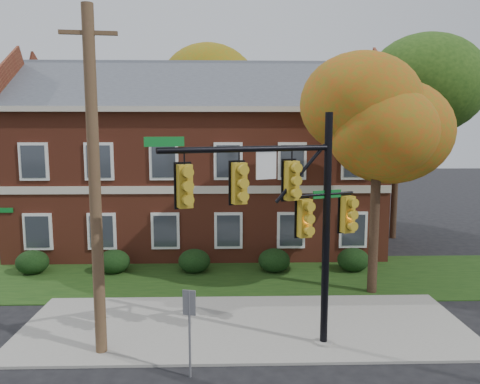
{
  "coord_description": "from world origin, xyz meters",
  "views": [
    {
      "loc": [
        -0.54,
        -13.16,
        6.26
      ],
      "look_at": [
        -0.1,
        3.0,
        4.07
      ],
      "focal_mm": 35.0,
      "sensor_mm": 36.0,
      "label": 1
    }
  ],
  "objects_px": {
    "hedge_far_left": "(32,262)",
    "sign_post": "(189,319)",
    "hedge_right": "(274,260)",
    "tree_far_rear": "(225,91)",
    "apartment_building": "(200,153)",
    "utility_pole": "(95,185)",
    "tree_right_rear": "(406,95)",
    "hedge_far_right": "(353,260)",
    "hedge_left": "(114,262)",
    "tree_left_rear": "(4,120)",
    "traffic_signal": "(289,208)",
    "hedge_center": "(194,261)",
    "tree_near_right": "(386,117)"
  },
  "relations": [
    {
      "from": "hedge_far_left",
      "to": "sign_post",
      "type": "relative_size",
      "value": 0.61
    },
    {
      "from": "hedge_right",
      "to": "tree_far_rear",
      "type": "relative_size",
      "value": 0.12
    },
    {
      "from": "apartment_building",
      "to": "utility_pole",
      "type": "distance_m",
      "value": 12.81
    },
    {
      "from": "tree_right_rear",
      "to": "sign_post",
      "type": "distance_m",
      "value": 19.48
    },
    {
      "from": "hedge_far_left",
      "to": "hedge_far_right",
      "type": "height_order",
      "value": "same"
    },
    {
      "from": "hedge_far_left",
      "to": "hedge_left",
      "type": "height_order",
      "value": "same"
    },
    {
      "from": "apartment_building",
      "to": "hedge_far_left",
      "type": "height_order",
      "value": "apartment_building"
    },
    {
      "from": "tree_left_rear",
      "to": "utility_pole",
      "type": "bearing_deg",
      "value": -56.43
    },
    {
      "from": "hedge_far_left",
      "to": "utility_pole",
      "type": "height_order",
      "value": "utility_pole"
    },
    {
      "from": "hedge_far_right",
      "to": "traffic_signal",
      "type": "distance_m",
      "value": 9.23
    },
    {
      "from": "traffic_signal",
      "to": "hedge_center",
      "type": "bearing_deg",
      "value": 89.75
    },
    {
      "from": "tree_right_rear",
      "to": "tree_left_rear",
      "type": "bearing_deg",
      "value": -174.64
    },
    {
      "from": "hedge_far_right",
      "to": "tree_near_right",
      "type": "bearing_deg",
      "value": -85.48
    },
    {
      "from": "tree_near_right",
      "to": "sign_post",
      "type": "bearing_deg",
      "value": -138.9
    },
    {
      "from": "tree_far_rear",
      "to": "traffic_signal",
      "type": "distance_m",
      "value": 21.24
    },
    {
      "from": "tree_near_right",
      "to": "tree_right_rear",
      "type": "distance_m",
      "value": 9.94
    },
    {
      "from": "hedge_far_right",
      "to": "traffic_signal",
      "type": "bearing_deg",
      "value": -117.19
    },
    {
      "from": "traffic_signal",
      "to": "utility_pole",
      "type": "distance_m",
      "value": 5.24
    },
    {
      "from": "hedge_right",
      "to": "tree_far_rear",
      "type": "distance_m",
      "value": 15.66
    },
    {
      "from": "hedge_left",
      "to": "utility_pole",
      "type": "xyz_separation_m",
      "value": [
        1.42,
        -7.38,
        4.26
      ]
    },
    {
      "from": "hedge_far_left",
      "to": "hedge_far_right",
      "type": "xyz_separation_m",
      "value": [
        14.0,
        0.0,
        0.0
      ]
    },
    {
      "from": "sign_post",
      "to": "hedge_left",
      "type": "bearing_deg",
      "value": 128.46
    },
    {
      "from": "tree_near_right",
      "to": "hedge_far_right",
      "type": "bearing_deg",
      "value": 94.52
    },
    {
      "from": "tree_left_rear",
      "to": "sign_post",
      "type": "height_order",
      "value": "tree_left_rear"
    },
    {
      "from": "tree_far_rear",
      "to": "tree_left_rear",
      "type": "bearing_deg",
      "value": -141.03
    },
    {
      "from": "hedge_right",
      "to": "tree_near_right",
      "type": "xyz_separation_m",
      "value": [
        3.72,
        -2.83,
        6.14
      ]
    },
    {
      "from": "apartment_building",
      "to": "tree_left_rear",
      "type": "bearing_deg",
      "value": -173.46
    },
    {
      "from": "hedge_far_left",
      "to": "hedge_right",
      "type": "relative_size",
      "value": 1.0
    },
    {
      "from": "hedge_far_right",
      "to": "hedge_center",
      "type": "bearing_deg",
      "value": 180.0
    },
    {
      "from": "hedge_center",
      "to": "hedge_left",
      "type": "bearing_deg",
      "value": 180.0
    },
    {
      "from": "hedge_far_right",
      "to": "tree_near_right",
      "type": "distance_m",
      "value": 6.77
    },
    {
      "from": "hedge_far_left",
      "to": "tree_left_rear",
      "type": "height_order",
      "value": "tree_left_rear"
    },
    {
      "from": "hedge_right",
      "to": "tree_right_rear",
      "type": "bearing_deg",
      "value": 38.02
    },
    {
      "from": "hedge_center",
      "to": "traffic_signal",
      "type": "xyz_separation_m",
      "value": [
        3.12,
        -7.55,
        3.64
      ]
    },
    {
      "from": "apartment_building",
      "to": "tree_right_rear",
      "type": "height_order",
      "value": "tree_right_rear"
    },
    {
      "from": "hedge_center",
      "to": "hedge_right",
      "type": "distance_m",
      "value": 3.5
    },
    {
      "from": "tree_near_right",
      "to": "tree_far_rear",
      "type": "distance_m",
      "value": 17.12
    },
    {
      "from": "tree_near_right",
      "to": "sign_post",
      "type": "relative_size",
      "value": 3.74
    },
    {
      "from": "traffic_signal",
      "to": "tree_far_rear",
      "type": "bearing_deg",
      "value": 72.21
    },
    {
      "from": "hedge_center",
      "to": "hedge_far_right",
      "type": "distance_m",
      "value": 7.0
    },
    {
      "from": "tree_left_rear",
      "to": "traffic_signal",
      "type": "bearing_deg",
      "value": -42.28
    },
    {
      "from": "apartment_building",
      "to": "traffic_signal",
      "type": "relative_size",
      "value": 2.8
    },
    {
      "from": "sign_post",
      "to": "tree_far_rear",
      "type": "bearing_deg",
      "value": 101.55
    },
    {
      "from": "tree_far_rear",
      "to": "traffic_signal",
      "type": "bearing_deg",
      "value": -85.07
    },
    {
      "from": "hedge_far_left",
      "to": "tree_right_rear",
      "type": "height_order",
      "value": "tree_right_rear"
    },
    {
      "from": "hedge_right",
      "to": "hedge_far_right",
      "type": "height_order",
      "value": "same"
    },
    {
      "from": "tree_near_right",
      "to": "tree_far_rear",
      "type": "relative_size",
      "value": 0.74
    },
    {
      "from": "traffic_signal",
      "to": "apartment_building",
      "type": "bearing_deg",
      "value": 80.99
    },
    {
      "from": "hedge_center",
      "to": "sign_post",
      "type": "height_order",
      "value": "sign_post"
    },
    {
      "from": "hedge_right",
      "to": "hedge_far_left",
      "type": "bearing_deg",
      "value": 180.0
    }
  ]
}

